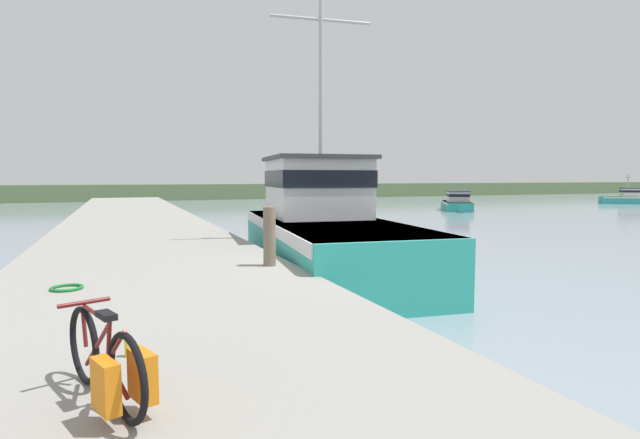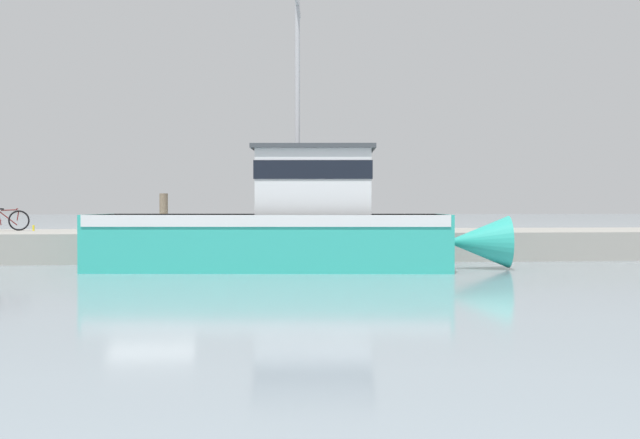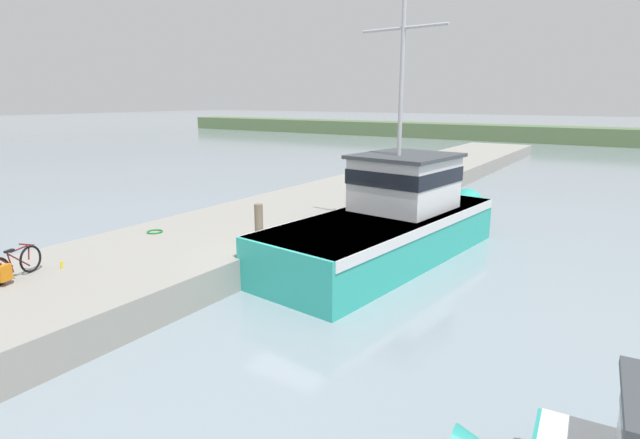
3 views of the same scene
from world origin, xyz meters
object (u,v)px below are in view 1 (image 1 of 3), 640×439
fishing_boat_main (323,228)px  mooring_post (269,236)px  bicycle_touring (110,365)px  water_bottle_by_bike (128,347)px  boat_green_anchored (627,197)px  boat_red_outer (457,202)px

fishing_boat_main → mooring_post: fishing_boat_main is taller
fishing_boat_main → mooring_post: size_ratio=9.54×
bicycle_touring → fishing_boat_main: bearing=38.6°
mooring_post → water_bottle_by_bike: size_ratio=6.23×
fishing_boat_main → bicycle_touring: bearing=-114.5°
fishing_boat_main → mooring_post: bearing=-119.7°
bicycle_touring → mooring_post: bearing=42.2°
boat_green_anchored → bicycle_touring: boat_green_anchored is taller
boat_red_outer → mooring_post: bearing=76.5°
boat_green_anchored → boat_red_outer: bearing=-51.0°
bicycle_touring → mooring_post: size_ratio=1.30×
boat_red_outer → bicycle_touring: (-27.03, -30.95, 0.63)m
water_bottle_by_bike → boat_red_outer: bearing=47.9°
mooring_post → boat_green_anchored: bearing=29.7°
fishing_boat_main → boat_green_anchored: (45.12, 23.52, -0.62)m
boat_red_outer → mooring_post: mooring_post is taller
boat_red_outer → mooring_post: 34.75m
boat_red_outer → boat_green_anchored: size_ratio=1.25×
boat_green_anchored → mooring_post: 55.12m
bicycle_touring → water_bottle_by_bike: size_ratio=8.12×
boat_green_anchored → water_bottle_by_bike: boat_green_anchored is taller
fishing_boat_main → water_bottle_by_bike: (-5.66, -8.41, -0.25)m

